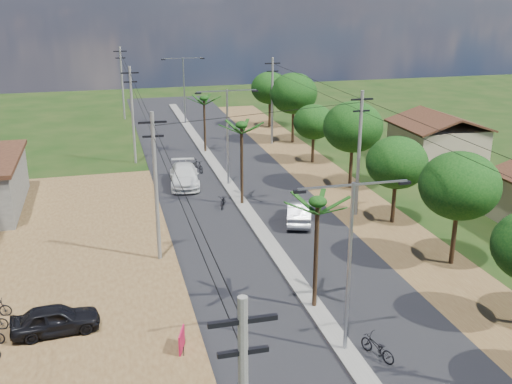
% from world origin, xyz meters
% --- Properties ---
extents(ground, '(160.00, 160.00, 0.00)m').
position_xyz_m(ground, '(0.00, 0.00, 0.00)').
color(ground, black).
rests_on(ground, ground).
extents(road, '(12.00, 110.00, 0.04)m').
position_xyz_m(road, '(0.00, 15.00, 0.02)').
color(road, black).
rests_on(road, ground).
extents(median, '(1.00, 90.00, 0.18)m').
position_xyz_m(median, '(0.00, 18.00, 0.09)').
color(median, '#605E56').
rests_on(median, ground).
extents(dirt_lot_west, '(18.00, 46.00, 0.04)m').
position_xyz_m(dirt_lot_west, '(-15.00, 8.00, 0.02)').
color(dirt_lot_west, '#4F361B').
rests_on(dirt_lot_west, ground).
extents(dirt_shoulder_east, '(5.00, 90.00, 0.03)m').
position_xyz_m(dirt_shoulder_east, '(8.50, 15.00, 0.01)').
color(dirt_shoulder_east, '#4F361B').
rests_on(dirt_shoulder_east, ground).
extents(house_east_far, '(7.60, 7.50, 4.60)m').
position_xyz_m(house_east_far, '(21.00, 28.00, 2.39)').
color(house_east_far, tan).
rests_on(house_east_far, ground).
extents(tree_east_c, '(4.60, 4.60, 6.83)m').
position_xyz_m(tree_east_c, '(9.70, 7.00, 4.86)').
color(tree_east_c, black).
rests_on(tree_east_c, ground).
extents(tree_east_d, '(4.20, 4.20, 6.13)m').
position_xyz_m(tree_east_d, '(9.40, 14.00, 4.34)').
color(tree_east_d, black).
rests_on(tree_east_d, ground).
extents(tree_east_e, '(4.80, 4.80, 7.14)m').
position_xyz_m(tree_east_e, '(9.60, 22.00, 5.09)').
color(tree_east_e, black).
rests_on(tree_east_e, ground).
extents(tree_east_f, '(3.80, 3.80, 5.52)m').
position_xyz_m(tree_east_f, '(9.20, 30.00, 3.89)').
color(tree_east_f, black).
rests_on(tree_east_f, ground).
extents(tree_east_g, '(5.00, 5.00, 7.38)m').
position_xyz_m(tree_east_g, '(9.80, 38.00, 5.24)').
color(tree_east_g, black).
rests_on(tree_east_g, ground).
extents(tree_east_h, '(4.40, 4.40, 6.52)m').
position_xyz_m(tree_east_h, '(9.50, 46.00, 4.64)').
color(tree_east_h, black).
rests_on(tree_east_h, ground).
extents(palm_median_near, '(2.00, 2.00, 6.15)m').
position_xyz_m(palm_median_near, '(0.00, 4.00, 5.54)').
color(palm_median_near, black).
rests_on(palm_median_near, ground).
extents(palm_median_mid, '(2.00, 2.00, 6.55)m').
position_xyz_m(palm_median_mid, '(0.00, 20.00, 5.90)').
color(palm_median_mid, black).
rests_on(palm_median_mid, ground).
extents(palm_median_far, '(2.00, 2.00, 5.85)m').
position_xyz_m(palm_median_far, '(0.00, 36.00, 5.26)').
color(palm_median_far, black).
rests_on(palm_median_far, ground).
extents(streetlight_near, '(5.10, 0.18, 8.00)m').
position_xyz_m(streetlight_near, '(0.00, 0.00, 4.79)').
color(streetlight_near, gray).
rests_on(streetlight_near, ground).
extents(streetlight_mid, '(5.10, 0.18, 8.00)m').
position_xyz_m(streetlight_mid, '(0.00, 25.00, 4.79)').
color(streetlight_mid, gray).
rests_on(streetlight_mid, ground).
extents(streetlight_far, '(5.10, 0.18, 8.00)m').
position_xyz_m(streetlight_far, '(0.00, 50.00, 4.79)').
color(streetlight_far, gray).
rests_on(streetlight_far, ground).
extents(utility_pole_w_b, '(1.60, 0.24, 9.00)m').
position_xyz_m(utility_pole_w_b, '(-7.00, 12.00, 4.76)').
color(utility_pole_w_b, '#605E56').
rests_on(utility_pole_w_b, ground).
extents(utility_pole_w_c, '(1.60, 0.24, 9.00)m').
position_xyz_m(utility_pole_w_c, '(-7.00, 34.00, 4.76)').
color(utility_pole_w_c, '#605E56').
rests_on(utility_pole_w_c, ground).
extents(utility_pole_w_d, '(1.60, 0.24, 9.00)m').
position_xyz_m(utility_pole_w_d, '(-7.00, 55.00, 4.76)').
color(utility_pole_w_d, '#605E56').
rests_on(utility_pole_w_d, ground).
extents(utility_pole_e_b, '(1.60, 0.24, 9.00)m').
position_xyz_m(utility_pole_e_b, '(7.50, 16.00, 4.76)').
color(utility_pole_e_b, '#605E56').
rests_on(utility_pole_e_b, ground).
extents(utility_pole_e_c, '(1.60, 0.24, 9.00)m').
position_xyz_m(utility_pole_e_c, '(7.50, 38.00, 4.76)').
color(utility_pole_e_c, '#605E56').
rests_on(utility_pole_e_c, ground).
extents(car_silver_mid, '(2.96, 4.86, 1.51)m').
position_xyz_m(car_silver_mid, '(3.04, 15.64, 0.76)').
color(car_silver_mid, gray).
rests_on(car_silver_mid, ground).
extents(car_white_far, '(2.86, 5.90, 1.65)m').
position_xyz_m(car_white_far, '(-3.51, 25.96, 0.83)').
color(car_white_far, silver).
rests_on(car_white_far, ground).
extents(car_parked_dark, '(4.18, 1.96, 1.38)m').
position_xyz_m(car_parked_dark, '(-12.59, 4.92, 0.69)').
color(car_parked_dark, black).
rests_on(car_parked_dark, ground).
extents(moto_rider_east, '(1.34, 2.05, 1.02)m').
position_xyz_m(moto_rider_east, '(1.20, -0.79, 0.51)').
color(moto_rider_east, black).
rests_on(moto_rider_east, ground).
extents(moto_rider_west_a, '(1.18, 2.01, 1.00)m').
position_xyz_m(moto_rider_west_a, '(-1.48, 19.92, 0.50)').
color(moto_rider_west_a, black).
rests_on(moto_rider_west_a, ground).
extents(moto_rider_west_b, '(1.14, 1.98, 1.15)m').
position_xyz_m(moto_rider_west_b, '(-1.82, 29.47, 0.57)').
color(moto_rider_west_b, black).
rests_on(moto_rider_west_b, ground).
extents(roadside_sign, '(0.43, 1.15, 0.99)m').
position_xyz_m(roadside_sign, '(-7.03, 2.00, 0.49)').
color(roadside_sign, '#B01037').
rests_on(roadside_sign, ground).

